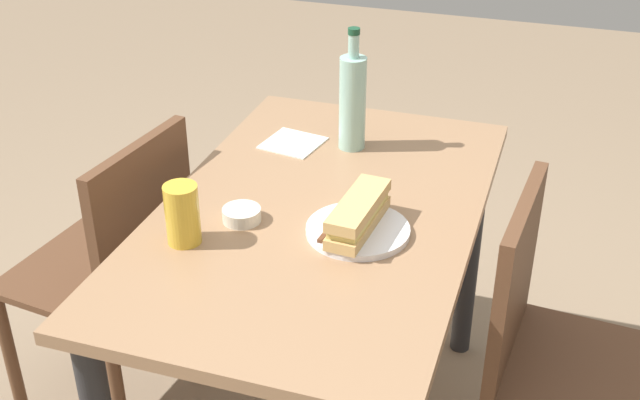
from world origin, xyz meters
TOP-DOWN VIEW (x-y plane):
  - dining_table at (0.00, 0.00)m, footprint 1.16×0.70m
  - chair_far at (-0.01, 0.55)m, footprint 0.45×0.45m
  - chair_near at (-0.01, -0.55)m, footprint 0.43×0.43m
  - plate_near at (-0.08, -0.11)m, footprint 0.22×0.22m
  - baguette_sandwich_near at (-0.08, -0.11)m, footprint 0.23×0.09m
  - knife_near at (-0.09, -0.06)m, footprint 0.18×0.03m
  - water_bottle at (0.32, 0.02)m, footprint 0.07×0.07m
  - beer_glass at (-0.22, 0.23)m, footprint 0.07×0.07m
  - olive_bowl at (-0.11, 0.15)m, footprint 0.09×0.09m
  - paper_napkin at (0.29, 0.17)m, footprint 0.16×0.16m

SIDE VIEW (x-z plane):
  - chair_far at x=-0.01m, z-range 0.06..0.90m
  - chair_near at x=-0.01m, z-range 0.06..0.90m
  - dining_table at x=0.00m, z-range 0.25..0.99m
  - paper_napkin at x=0.29m, z-range 0.74..0.75m
  - plate_near at x=-0.08m, z-range 0.74..0.76m
  - olive_bowl at x=-0.11m, z-range 0.74..0.77m
  - knife_near at x=-0.09m, z-range 0.76..0.77m
  - baguette_sandwich_near at x=-0.08m, z-range 0.76..0.83m
  - beer_glass at x=-0.22m, z-range 0.74..0.88m
  - water_bottle at x=0.32m, z-range 0.72..1.03m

